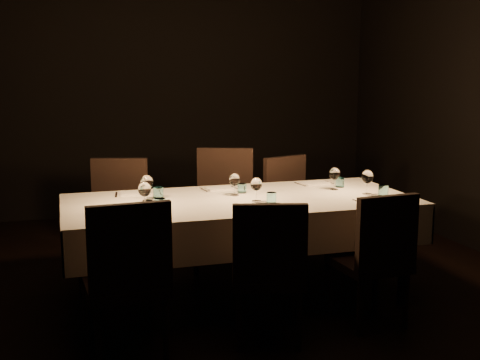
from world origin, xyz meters
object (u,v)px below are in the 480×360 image
object	(u,v)px
chair_far_left	(118,213)
chair_far_right	(292,205)
dining_table	(240,209)
chair_near_right	(377,253)
chair_far_center	(224,203)
chair_near_center	(268,266)
chair_near_left	(127,274)

from	to	relation	value
chair_far_left	chair_far_right	size ratio (longest dim) A/B	1.04
dining_table	chair_near_right	distance (m)	1.04
chair_far_center	chair_far_left	bearing A→B (deg)	-158.84
chair_near_right	chair_far_center	world-z (taller)	chair_far_center
chair_near_center	chair_far_right	world-z (taller)	chair_far_right
chair_far_center	chair_near_right	bearing A→B (deg)	-47.18
chair_far_left	chair_near_center	bearing A→B (deg)	-48.42
chair_near_left	chair_far_center	size ratio (longest dim) A/B	0.95
dining_table	chair_far_right	world-z (taller)	chair_far_right
chair_near_right	chair_far_right	xyz separation A→B (m)	(-0.01, 1.46, 0.01)
chair_near_center	chair_far_center	xyz separation A→B (m)	(0.15, 1.59, 0.05)
chair_far_center	chair_near_center	bearing A→B (deg)	-74.53
dining_table	chair_near_center	bearing A→B (deg)	-94.15
chair_far_left	chair_far_center	world-z (taller)	chair_far_center
chair_far_left	chair_far_right	bearing A→B (deg)	13.72
dining_table	chair_near_left	size ratio (longest dim) A/B	2.60
chair_near_center	dining_table	bearing A→B (deg)	-79.09
dining_table	chair_far_center	size ratio (longest dim) A/B	2.47
chair_near_center	chair_far_left	xyz separation A→B (m)	(-0.75, 1.58, 0.02)
chair_far_right	chair_far_left	bearing A→B (deg)	158.74
chair_near_right	chair_far_left	world-z (taller)	chair_far_left
chair_near_right	chair_far_left	distance (m)	2.16
chair_far_right	chair_near_left	bearing A→B (deg)	-155.93
chair_near_left	chair_near_right	distance (m)	1.61
chair_far_left	chair_far_right	world-z (taller)	chair_far_left
dining_table	chair_far_right	bearing A→B (deg)	45.96
chair_near_right	chair_far_left	bearing A→B (deg)	-49.74
chair_near_left	chair_far_left	size ratio (longest dim) A/B	1.00
chair_near_right	chair_far_center	distance (m)	1.66
chair_near_left	chair_far_left	world-z (taller)	chair_far_left
chair_near_right	chair_far_right	world-z (taller)	chair_far_right
chair_near_center	chair_far_right	bearing A→B (deg)	-101.44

